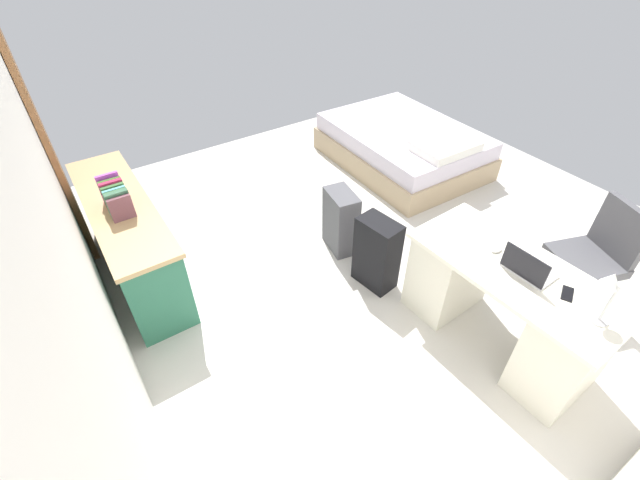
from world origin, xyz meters
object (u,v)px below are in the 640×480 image
at_px(suitcase_black, 377,253).
at_px(desk_lamp, 610,286).
at_px(credenza, 130,239).
at_px(computer_mouse, 497,249).
at_px(cell_phone_near_laptop, 567,294).
at_px(desk, 503,304).
at_px(figurine_small, 105,179).
at_px(laptop, 527,268).
at_px(suitcase_spare_grey, 341,221).
at_px(office_chair, 590,263).
at_px(bed, 403,146).

distance_m(suitcase_black, desk_lamp, 1.69).
relative_size(credenza, suitcase_black, 2.71).
xyz_separation_m(computer_mouse, cell_phone_near_laptop, (-0.53, -0.03, -0.01)).
xyz_separation_m(desk, credenza, (2.29, 2.05, -0.01)).
distance_m(credenza, desk_lamp, 3.54).
bearing_deg(figurine_small, cell_phone_near_laptop, -144.25).
distance_m(laptop, cell_phone_near_laptop, 0.27).
bearing_deg(suitcase_spare_grey, desk, -158.20).
distance_m(credenza, cell_phone_near_laptop, 3.38).
relative_size(desk, office_chair, 1.56).
xyz_separation_m(desk, office_chair, (-0.11, -0.91, 0.03)).
relative_size(suitcase_black, cell_phone_near_laptop, 4.89).
height_order(laptop, figurine_small, laptop).
distance_m(suitcase_black, laptop, 1.21).
height_order(office_chair, credenza, office_chair).
relative_size(office_chair, credenza, 0.52).
xyz_separation_m(desk, cell_phone_near_laptop, (-0.32, -0.06, 0.36)).
bearing_deg(cell_phone_near_laptop, bed, -49.53).
relative_size(laptop, cell_phone_near_laptop, 2.34).
height_order(credenza, desk_lamp, desk_lamp).
bearing_deg(laptop, office_chair, -93.50).
bearing_deg(suitcase_spare_grey, figurine_small, 68.25).
xyz_separation_m(office_chair, suitcase_spare_grey, (1.67, 1.24, -0.11)).
bearing_deg(credenza, office_chair, -129.06).
relative_size(suitcase_spare_grey, computer_mouse, 6.18).
bearing_deg(desk, desk_lamp, -177.59).
bearing_deg(laptop, suitcase_black, 18.98).
height_order(suitcase_spare_grey, desk_lamp, desk_lamp).
bearing_deg(computer_mouse, desk, 168.38).
bearing_deg(figurine_small, desk_lamp, -146.43).
relative_size(office_chair, bed, 0.49).
bearing_deg(cell_phone_near_laptop, computer_mouse, -22.72).
distance_m(suitcase_spare_grey, computer_mouse, 1.47).
distance_m(credenza, figurine_small, 0.54).
height_order(desk, figurine_small, figurine_small).
height_order(bed, figurine_small, figurine_small).
bearing_deg(laptop, credenza, 41.15).
xyz_separation_m(suitcase_spare_grey, cell_phone_near_laptop, (-1.88, -0.39, 0.45)).
height_order(desk, bed, desk).
relative_size(bed, desk_lamp, 5.60).
distance_m(bed, desk_lamp, 3.28).
xyz_separation_m(credenza, bed, (0.15, -3.31, -0.14)).
xyz_separation_m(cell_phone_near_laptop, figurine_small, (2.93, 2.11, 0.06)).
bearing_deg(credenza, cell_phone_near_laptop, -141.03).
bearing_deg(cell_phone_near_laptop, laptop, -12.96).
bearing_deg(desk_lamp, suitcase_black, 14.22).
relative_size(credenza, bed, 0.93).
height_order(cell_phone_near_laptop, figurine_small, figurine_small).
distance_m(suitcase_black, suitcase_spare_grey, 0.56).
distance_m(desk, computer_mouse, 0.43).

